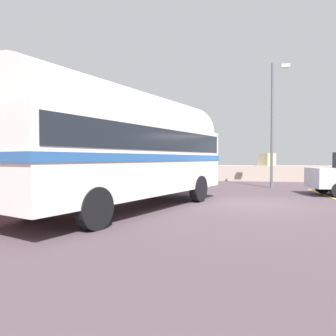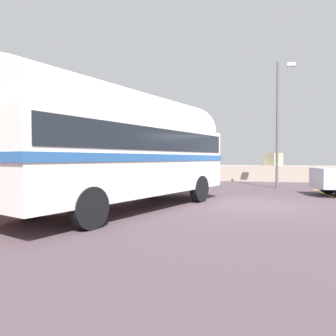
{
  "view_description": "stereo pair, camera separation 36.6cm",
  "coord_description": "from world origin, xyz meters",
  "views": [
    {
      "loc": [
        -1.19,
        -10.94,
        1.6
      ],
      "look_at": [
        -2.98,
        -0.72,
        1.28
      ],
      "focal_mm": 32.71,
      "sensor_mm": 36.0,
      "label": 1
    },
    {
      "loc": [
        -0.83,
        -10.87,
        1.6
      ],
      "look_at": [
        -2.98,
        -0.72,
        1.28
      ],
      "focal_mm": 32.71,
      "sensor_mm": 36.0,
      "label": 2
    }
  ],
  "objects": [
    {
      "name": "breakwater",
      "position": [
        -0.12,
        11.82,
        0.67
      ],
      "size": [
        31.36,
        2.03,
        2.41
      ],
      "color": "#A99889",
      "rests_on": "ground"
    },
    {
      "name": "lamp_post",
      "position": [
        1.58,
        6.33,
        3.77
      ],
      "size": [
        1.0,
        0.47,
        6.72
      ],
      "color": "#5B5B60",
      "rests_on": "ground"
    },
    {
      "name": "ground",
      "position": [
        0.0,
        0.0,
        0.01
      ],
      "size": [
        32.0,
        26.0,
        0.02
      ],
      "color": "#483940"
    },
    {
      "name": "vintage_coach",
      "position": [
        -4.0,
        -1.78,
        2.05
      ],
      "size": [
        5.43,
        8.85,
        3.7
      ],
      "rotation": [
        0.0,
        0.0,
        -0.38
      ],
      "color": "black",
      "rests_on": "ground"
    }
  ]
}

